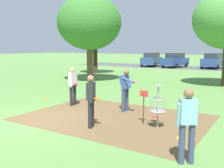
# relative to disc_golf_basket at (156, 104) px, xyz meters

# --- Properties ---
(ground_plane) EXTENTS (160.00, 160.00, 0.00)m
(ground_plane) POSITION_rel_disc_golf_basket_xyz_m (-3.79, -1.63, -0.75)
(ground_plane) COLOR #5B8942
(dirt_tee_pad) EXTENTS (6.62, 4.75, 0.01)m
(dirt_tee_pad) POSITION_rel_disc_golf_basket_xyz_m (-1.76, 0.22, -0.75)
(dirt_tee_pad) COLOR brown
(dirt_tee_pad) RESTS_ON ground
(disc_golf_basket) EXTENTS (0.98, 0.58, 1.39)m
(disc_golf_basket) POSITION_rel_disc_golf_basket_xyz_m (0.00, 0.00, 0.00)
(disc_golf_basket) COLOR #9E9EA3
(disc_golf_basket) RESTS_ON ground
(player_foreground_watching) EXTENTS (0.41, 0.48, 1.71)m
(player_foreground_watching) POSITION_rel_disc_golf_basket_xyz_m (-4.38, 1.00, 0.21)
(player_foreground_watching) COLOR #232328
(player_foreground_watching) RESTS_ON ground
(player_throwing) EXTENTS (1.03, 0.68, 1.71)m
(player_throwing) POSITION_rel_disc_golf_basket_xyz_m (-1.86, 1.29, 0.23)
(player_throwing) COLOR #384260
(player_throwing) RESTS_ON ground
(player_waiting_left) EXTENTS (0.45, 0.50, 1.71)m
(player_waiting_left) POSITION_rel_disc_golf_basket_xyz_m (-1.77, -1.15, 0.21)
(player_waiting_left) COLOR #232328
(player_waiting_left) RESTS_ON ground
(player_waiting_right) EXTENTS (0.48, 0.45, 1.71)m
(player_waiting_right) POSITION_rel_disc_golf_basket_xyz_m (1.61, -2.14, 0.21)
(player_waiting_right) COLOR #384260
(player_waiting_right) RESTS_ON ground
(frisbee_near_basket) EXTENTS (0.20, 0.20, 0.02)m
(frisbee_near_basket) POSITION_rel_disc_golf_basket_xyz_m (-5.87, 2.79, -0.74)
(frisbee_near_basket) COLOR white
(frisbee_near_basket) RESTS_ON ground
(frisbee_by_tee) EXTENTS (0.21, 0.21, 0.02)m
(frisbee_by_tee) POSITION_rel_disc_golf_basket_xyz_m (-0.52, 1.10, -0.74)
(frisbee_by_tee) COLOR red
(frisbee_by_tee) RESTS_ON ground
(frisbee_far_left) EXTENTS (0.20, 0.20, 0.02)m
(frisbee_far_left) POSITION_rel_disc_golf_basket_xyz_m (-5.92, 3.64, -0.74)
(frisbee_far_left) COLOR #1E93DB
(frisbee_far_left) RESTS_ON ground
(frisbee_far_right) EXTENTS (0.23, 0.23, 0.02)m
(frisbee_far_right) POSITION_rel_disc_golf_basket_xyz_m (-6.40, 1.32, -0.74)
(frisbee_far_right) COLOR orange
(frisbee_far_right) RESTS_ON ground
(frisbee_scattered_a) EXTENTS (0.24, 0.24, 0.02)m
(frisbee_scattered_a) POSITION_rel_disc_golf_basket_xyz_m (1.01, -0.64, -0.74)
(frisbee_scattered_a) COLOR gold
(frisbee_scattered_a) RESTS_ON ground
(tree_mid_left) EXTENTS (4.86, 4.86, 6.49)m
(tree_mid_left) POSITION_rel_disc_golf_basket_xyz_m (-8.94, 8.31, 3.65)
(tree_mid_left) COLOR brown
(tree_mid_left) RESTS_ON ground
(tree_mid_right) EXTENTS (3.71, 3.71, 5.67)m
(tree_mid_right) POSITION_rel_disc_golf_basket_xyz_m (-11.89, 13.11, 3.30)
(tree_mid_right) COLOR #422D1E
(tree_mid_right) RESTS_ON ground
(parking_lot_strip) EXTENTS (36.00, 6.00, 0.01)m
(parking_lot_strip) POSITION_rel_disc_golf_basket_xyz_m (-3.79, 25.12, -0.75)
(parking_lot_strip) COLOR #4C4C51
(parking_lot_strip) RESTS_ON ground
(parked_car_leftmost) EXTENTS (2.31, 4.37, 1.84)m
(parked_car_leftmost) POSITION_rel_disc_golf_basket_xyz_m (-10.88, 24.60, 0.17)
(parked_car_leftmost) COLOR #2D4784
(parked_car_leftmost) RESTS_ON ground
(parked_car_center_left) EXTENTS (2.60, 4.47, 1.84)m
(parked_car_center_left) POSITION_rel_disc_golf_basket_xyz_m (-7.65, 24.58, 0.17)
(parked_car_center_left) COLOR #2D4784
(parked_car_center_left) RESTS_ON ground
(parked_car_center_right) EXTENTS (2.25, 4.34, 1.84)m
(parked_car_center_right) POSITION_rel_disc_golf_basket_xyz_m (-3.21, 25.57, 0.17)
(parked_car_center_right) COLOR #2D4784
(parked_car_center_right) RESTS_ON ground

